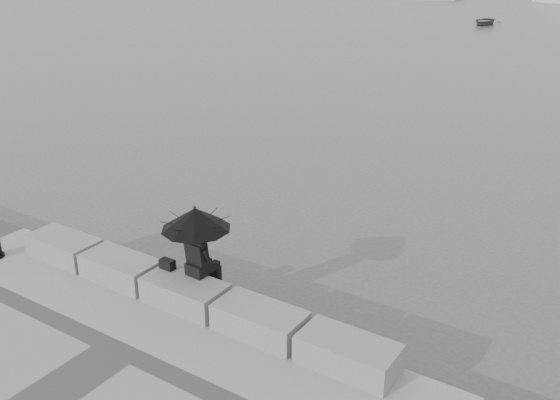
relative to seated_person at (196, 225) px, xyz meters
The scene contains 9 objects.
ground 2.03m from the seated_person, 112.79° to the left, with size 360.00×360.00×0.00m, color #444749.
stone_block_far_left 3.69m from the seated_person, behind, with size 1.60×0.80×0.50m, color gray.
stone_block_left 2.19m from the seated_person, 168.73° to the right, with size 1.60×0.80×0.50m, color gray.
stone_block_centre 1.32m from the seated_person, 97.09° to the right, with size 1.60×0.80×0.50m, color gray.
stone_block_right 2.12m from the seated_person, 11.84° to the right, with size 1.60×0.80×0.50m, color gray.
stone_block_far_right 3.61m from the seated_person, ahead, with size 1.60×0.80×0.50m, color gray.
seated_person is the anchor object (origin of this frame).
bag 1.13m from the seated_person, 166.20° to the right, with size 0.29×0.17×0.19m, color black.
dinghy 51.73m from the seated_person, 100.53° to the left, with size 3.52×1.49×0.60m, color slate.
Camera 1 is at (6.99, -7.88, 6.76)m, focal length 40.00 mm.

